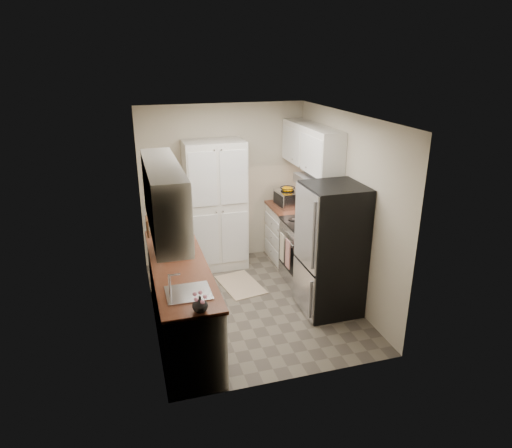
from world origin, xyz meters
name	(u,v)px	position (x,y,z in m)	size (l,w,h in m)	color
ground	(252,303)	(0.00, 0.00, 0.00)	(3.20, 3.20, 0.00)	#665B4C
room_shell	(250,188)	(-0.02, -0.01, 1.63)	(2.64, 3.24, 2.52)	beige
pantry_cabinet	(216,206)	(-0.20, 1.32, 1.00)	(0.90, 0.55, 2.00)	silver
base_cabinet_left	(182,301)	(-0.99, -0.43, 0.44)	(0.60, 2.30, 0.88)	silver
countertop_left	(179,266)	(-0.99, -0.43, 0.90)	(0.63, 2.33, 0.04)	brown
base_cabinet_right	(290,234)	(0.99, 1.19, 0.44)	(0.60, 0.80, 0.88)	silver
countertop_right	(291,207)	(0.99, 1.19, 0.90)	(0.63, 0.83, 0.04)	brown
electric_range	(308,252)	(0.97, 0.39, 0.48)	(0.71, 0.78, 1.13)	#B7B7BC
refrigerator	(331,250)	(0.94, -0.41, 0.85)	(0.70, 0.72, 1.70)	#B7B7BC
microwave	(177,240)	(-0.95, -0.03, 1.06)	(0.50, 0.34, 0.28)	silver
wine_bottle	(162,225)	(-1.09, 0.52, 1.07)	(0.08, 0.08, 0.31)	black
flower_vase	(200,304)	(-0.93, -1.52, 1.00)	(0.15, 0.15, 0.16)	white
cutting_board	(168,222)	(-1.00, 0.63, 1.07)	(0.02, 0.23, 0.29)	#4E8F3E
toaster_oven	(288,199)	(0.95, 1.20, 1.05)	(0.34, 0.43, 0.25)	#B2B3B7
fruit_basket	(288,188)	(0.93, 1.19, 1.22)	(0.23, 0.23, 0.10)	#FFA600
kitchen_mat	(240,285)	(-0.02, 0.54, 0.01)	(0.51, 0.81, 0.01)	beige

